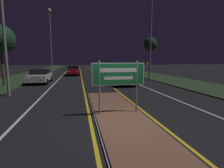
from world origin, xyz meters
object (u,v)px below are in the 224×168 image
object	(u,v)px
streetlight_left_near	(2,4)
car_receding_1	(103,70)
highway_sign	(119,76)
car_approaching_0	(40,76)
car_approaching_1	(73,70)
warning_sign	(148,67)
car_receding_0	(124,77)
streetlight_left_far	(50,30)
streetlight_right_near	(151,24)

from	to	relation	value
streetlight_left_near	car_receding_1	distance (m)	20.10
highway_sign	car_approaching_0	world-z (taller)	highway_sign
car_approaching_0	car_approaching_1	xyz separation A→B (m)	(3.28, 8.98, 0.02)
warning_sign	car_approaching_0	bearing A→B (deg)	-157.04
car_approaching_1	car_receding_0	bearing A→B (deg)	-66.41
streetlight_left_far	car_approaching_1	xyz separation A→B (m)	(3.87, -4.22, -6.81)
car_receding_1	streetlight_right_near	bearing A→B (deg)	-70.13
streetlight_left_near	streetlight_right_near	world-z (taller)	streetlight_right_near
streetlight_right_near	car_approaching_0	xyz separation A→B (m)	(-12.19, 0.64, -5.65)
highway_sign	warning_sign	size ratio (longest dim) A/B	1.13
warning_sign	streetlight_left_far	bearing A→B (deg)	155.98
highway_sign	car_approaching_1	world-z (taller)	highway_sign
streetlight_left_near	car_receding_0	xyz separation A→B (m)	(9.14, 3.95, -5.25)
highway_sign	car_receding_1	world-z (taller)	highway_sign
streetlight_left_near	streetlight_left_far	bearing A→B (deg)	89.79
streetlight_left_far	car_approaching_0	world-z (taller)	streetlight_left_far
streetlight_left_far	car_receding_1	bearing A→B (deg)	-17.89
highway_sign	streetlight_left_far	size ratio (longest dim) A/B	0.21
streetlight_right_near	warning_sign	distance (m)	9.01
streetlight_left_far	car_receding_1	world-z (taller)	streetlight_left_far
car_receding_0	car_receding_1	world-z (taller)	car_receding_1
streetlight_left_near	car_receding_1	xyz separation A→B (m)	(8.88, 17.24, -5.26)
car_approaching_1	streetlight_left_near	bearing A→B (deg)	-103.95
highway_sign	car_receding_0	bearing A→B (deg)	73.77
car_receding_0	car_approaching_0	distance (m)	8.98
streetlight_left_near	streetlight_left_far	size ratio (longest dim) A/B	0.83
streetlight_right_near	car_receding_1	distance (m)	13.00
streetlight_left_near	warning_sign	xyz separation A→B (m)	(15.54, 13.19, -4.66)
streetlight_left_near	highway_sign	bearing A→B (deg)	-40.08
highway_sign	car_receding_1	size ratio (longest dim) A/B	0.54
highway_sign	car_approaching_0	xyz separation A→B (m)	(-5.76, 12.29, -0.99)
streetlight_left_near	streetlight_right_near	bearing A→B (deg)	25.93
streetlight_right_near	car_approaching_1	distance (m)	14.26
streetlight_left_near	warning_sign	world-z (taller)	streetlight_left_near
car_receding_1	car_approaching_0	distance (m)	13.22
streetlight_right_near	car_receding_0	distance (m)	7.15
car_receding_0	warning_sign	world-z (taller)	warning_sign
car_approaching_0	warning_sign	bearing A→B (deg)	22.96
car_approaching_1	warning_sign	world-z (taller)	warning_sign
highway_sign	streetlight_left_near	size ratio (longest dim) A/B	0.25
highway_sign	car_approaching_1	bearing A→B (deg)	96.65
highway_sign	car_approaching_0	size ratio (longest dim) A/B	0.51
streetlight_left_far	car_approaching_1	distance (m)	8.90
highway_sign	streetlight_left_far	world-z (taller)	streetlight_left_far
car_receding_0	car_receding_1	xyz separation A→B (m)	(-0.27, 13.29, -0.02)
streetlight_left_near	car_approaching_1	xyz separation A→B (m)	(3.94, 15.86, -5.21)
car_receding_0	car_approaching_1	bearing A→B (deg)	113.59
highway_sign	car_approaching_0	bearing A→B (deg)	115.12
streetlight_left_far	streetlight_right_near	xyz separation A→B (m)	(12.78, -13.84, -1.18)
car_receding_1	car_approaching_1	distance (m)	5.12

